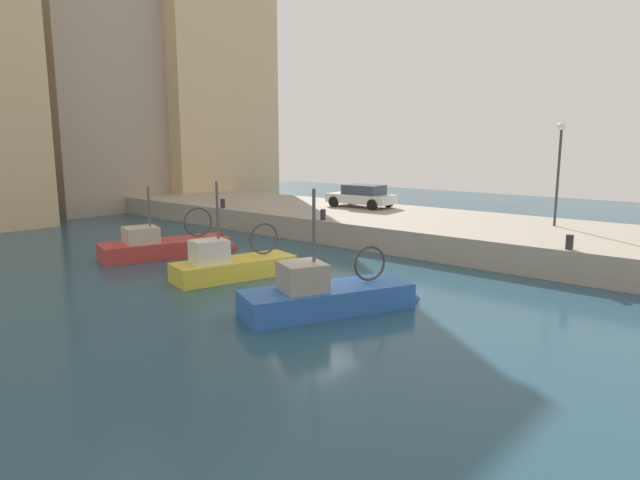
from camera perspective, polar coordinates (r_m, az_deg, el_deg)
name	(u,v)px	position (r m, az deg, el deg)	size (l,w,h in m)	color
water_surface	(317,293)	(18.93, -0.36, -5.51)	(80.00, 80.00, 0.00)	navy
quay_wall	(468,234)	(28.28, 15.19, 0.60)	(9.00, 56.00, 1.20)	#9E9384
fishing_boat_blue	(336,306)	(17.01, 1.66, -6.89)	(6.22, 3.99, 4.56)	#2D60B7
fishing_boat_red	(173,253)	(26.02, -15.08, -1.29)	(6.67, 3.60, 4.06)	#BC3833
fishing_boat_yellow	(241,273)	(21.36, -8.23, -3.44)	(5.67, 2.85, 4.42)	gold
parked_car_white	(362,196)	(33.61, 4.40, 4.63)	(2.26, 4.21, 1.38)	silver
mooring_bollard_south	(569,242)	(22.19, 24.57, -0.21)	(0.28, 0.28, 0.55)	#2D2D33
mooring_bollard_mid	(323,215)	(27.95, 0.32, 2.66)	(0.28, 0.28, 0.55)	#2D2D33
mooring_bollard_north	(223,203)	(33.67, -10.10, 3.78)	(0.28, 0.28, 0.55)	#2D2D33
quay_streetlamp	(559,157)	(27.99, 23.70, 7.95)	(0.36, 0.36, 4.83)	#38383D
waterfront_building_west	(203,67)	(49.40, -12.11, 17.24)	(10.76, 7.77, 22.78)	#D1B284
waterfront_building_east_mid	(94,90)	(45.91, -22.54, 14.28)	(9.50, 8.37, 18.02)	#A39384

